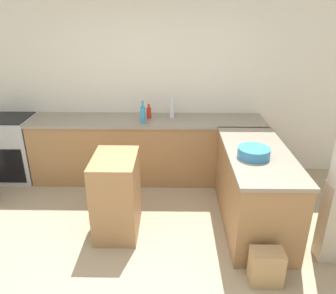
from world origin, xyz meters
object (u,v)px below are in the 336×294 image
at_px(dish_soap_bottle, 143,114).
at_px(paper_bag, 266,267).
at_px(hot_sauce_bottle, 149,113).
at_px(vinegar_bottle_clear, 172,110).
at_px(island_table, 117,195).
at_px(range_oven, 10,148).
at_px(mixing_bowl, 254,153).

distance_m(dish_soap_bottle, paper_bag, 2.41).
relative_size(hot_sauce_bottle, vinegar_bottle_clear, 0.74).
bearing_deg(island_table, paper_bag, -27.26).
bearing_deg(island_table, dish_soap_bottle, 79.27).
distance_m(range_oven, hot_sauce_bottle, 2.10).
xyz_separation_m(mixing_bowl, vinegar_bottle_clear, (-0.86, 1.32, 0.06)).
bearing_deg(island_table, vinegar_bottle_clear, 66.11).
bearing_deg(hot_sauce_bottle, paper_bag, -60.01).
bearing_deg(hot_sauce_bottle, vinegar_bottle_clear, 5.34).
bearing_deg(mixing_bowl, dish_soap_bottle, 138.94).
bearing_deg(range_oven, mixing_bowl, -21.07).
bearing_deg(dish_soap_bottle, hot_sauce_bottle, 72.91).
relative_size(range_oven, dish_soap_bottle, 3.01).
xyz_separation_m(island_table, dish_soap_bottle, (0.21, 1.11, 0.58)).
bearing_deg(vinegar_bottle_clear, hot_sauce_bottle, -174.66).
height_order(hot_sauce_bottle, vinegar_bottle_clear, vinegar_bottle_clear).
height_order(dish_soap_bottle, hot_sauce_bottle, dish_soap_bottle).
bearing_deg(vinegar_bottle_clear, mixing_bowl, -57.02).
distance_m(island_table, hot_sauce_bottle, 1.45).
bearing_deg(range_oven, island_table, -35.70).
height_order(island_table, paper_bag, island_table).
relative_size(dish_soap_bottle, vinegar_bottle_clear, 1.12).
height_order(range_oven, island_table, range_oven).
bearing_deg(paper_bag, hot_sauce_bottle, 119.99).
xyz_separation_m(range_oven, dish_soap_bottle, (1.97, -0.15, 0.57)).
xyz_separation_m(hot_sauce_bottle, vinegar_bottle_clear, (0.32, 0.03, 0.03)).
bearing_deg(hot_sauce_bottle, mixing_bowl, -47.58).
bearing_deg(paper_bag, vinegar_bottle_clear, 112.57).
relative_size(vinegar_bottle_clear, paper_bag, 0.78).
xyz_separation_m(range_oven, island_table, (1.76, -1.26, -0.01)).
bearing_deg(range_oven, hot_sauce_bottle, 1.51).
relative_size(hot_sauce_bottle, paper_bag, 0.58).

